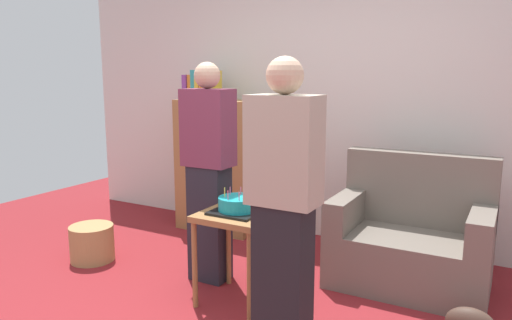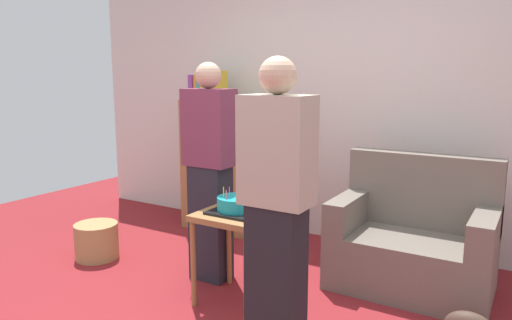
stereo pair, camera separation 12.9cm
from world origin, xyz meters
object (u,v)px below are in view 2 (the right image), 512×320
bookshelf (222,163)px  person_blowing_candles (210,172)px  side_table (237,226)px  person_holding_cake (277,213)px  wicker_basket (97,241)px  birthday_cake (237,205)px  couch (413,242)px

bookshelf → person_blowing_candles: person_blowing_candles is taller
bookshelf → side_table: 1.60m
person_holding_cake → wicker_basket: 2.19m
bookshelf → person_holding_cake: bearing=-47.7°
bookshelf → side_table: bearing=-51.3°
bookshelf → wicker_basket: (-0.46, -1.21, -0.53)m
bookshelf → person_holding_cake: person_holding_cake is taller
person_blowing_candles → person_holding_cake: bearing=-31.9°
bookshelf → birthday_cake: bearing=-51.3°
couch → birthday_cake: size_ratio=3.44×
birthday_cake → person_blowing_candles: bearing=150.1°
person_blowing_candles → wicker_basket: person_blowing_candles is taller
side_table → person_holding_cake: (0.56, -0.47, 0.30)m
bookshelf → couch: bearing=-10.9°
side_table → birthday_cake: birthday_cake is taller
side_table → wicker_basket: (-1.46, 0.04, -0.38)m
bookshelf → birthday_cake: bookshelf is taller
bookshelf → side_table: size_ratio=2.51×
birthday_cake → wicker_basket: size_ratio=0.89×
birthday_cake → person_holding_cake: 0.75m
person_holding_cake → wicker_basket: person_holding_cake is taller
couch → bookshelf: 2.03m
side_table → person_holding_cake: person_holding_cake is taller
birthday_cake → person_blowing_candles: person_blowing_candles is taller
bookshelf → person_blowing_candles: 1.21m
birthday_cake → couch: bearing=41.9°
side_table → wicker_basket: bearing=178.5°
bookshelf → wicker_basket: bearing=-110.8°
couch → bookshelf: bookshelf is taller
side_table → person_holding_cake: size_ratio=0.39×
bookshelf → person_holding_cake: 2.32m
bookshelf → side_table: (1.00, -1.24, -0.15)m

